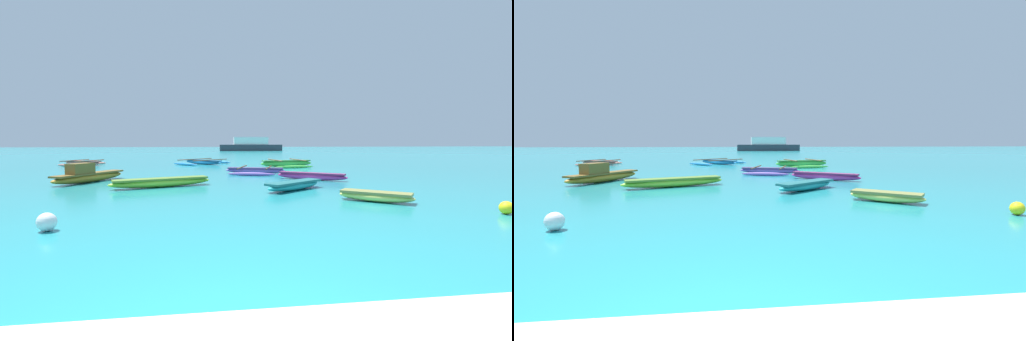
% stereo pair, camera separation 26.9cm
% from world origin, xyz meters
% --- Properties ---
extents(moored_boat_0, '(2.20, 1.94, 0.32)m').
position_xyz_m(moored_boat_0, '(4.92, 7.60, 0.18)').
color(moored_boat_0, '#D6D860').
rests_on(moored_boat_0, ground_plane).
extents(moored_boat_1, '(4.83, 4.79, 0.42)m').
position_xyz_m(moored_boat_1, '(-0.79, 26.43, 0.19)').
color(moored_boat_1, '#2885C5').
rests_on(moored_boat_1, ground_plane).
extents(moored_boat_2, '(2.79, 2.42, 0.34)m').
position_xyz_m(moored_boat_2, '(3.02, 10.48, 0.19)').
color(moored_boat_2, teal).
rests_on(moored_boat_2, ground_plane).
extents(moored_boat_3, '(4.12, 3.75, 0.54)m').
position_xyz_m(moored_boat_3, '(5.51, 22.75, 0.25)').
color(moored_boat_3, '#50CB4B').
rests_on(moored_boat_3, ground_plane).
extents(moored_boat_4, '(4.13, 2.11, 0.37)m').
position_xyz_m(moored_boat_4, '(-2.23, 12.08, 0.21)').
color(moored_boat_4, '#94D437').
rests_on(moored_boat_4, ground_plane).
extents(moored_boat_5, '(3.54, 3.64, 0.41)m').
position_xyz_m(moored_boat_5, '(2.43, 17.50, 0.18)').
color(moored_boat_5, '#8055B6').
rests_on(moored_boat_5, ground_plane).
extents(moored_boat_6, '(3.31, 3.71, 0.41)m').
position_xyz_m(moored_boat_6, '(-10.29, 26.48, 0.19)').
color(moored_boat_6, tan).
rests_on(moored_boat_6, ground_plane).
extents(moored_boat_7, '(2.47, 3.99, 0.91)m').
position_xyz_m(moored_boat_7, '(-5.84, 14.26, 0.32)').
color(moored_boat_7, '#B07D23').
rests_on(moored_boat_7, ground_plane).
extents(moored_boat_8, '(3.18, 2.44, 0.36)m').
position_xyz_m(moored_boat_8, '(4.71, 13.78, 0.20)').
color(moored_boat_8, '#C6328A').
rests_on(moored_boat_8, ground_plane).
extents(mooring_buoy_0, '(0.34, 0.34, 0.34)m').
position_xyz_m(mooring_buoy_0, '(7.37, 5.35, 0.17)').
color(mooring_buoy_0, yellow).
rests_on(mooring_buoy_0, ground_plane).
extents(mooring_buoy_1, '(0.39, 0.39, 0.39)m').
position_xyz_m(mooring_buoy_1, '(-3.66, 5.16, 0.20)').
color(mooring_buoy_1, white).
rests_on(mooring_buoy_1, ground_plane).
extents(distant_ferry, '(12.69, 2.79, 2.79)m').
position_xyz_m(distant_ferry, '(8.23, 67.61, 1.14)').
color(distant_ferry, '#2D333D').
rests_on(distant_ferry, ground_plane).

